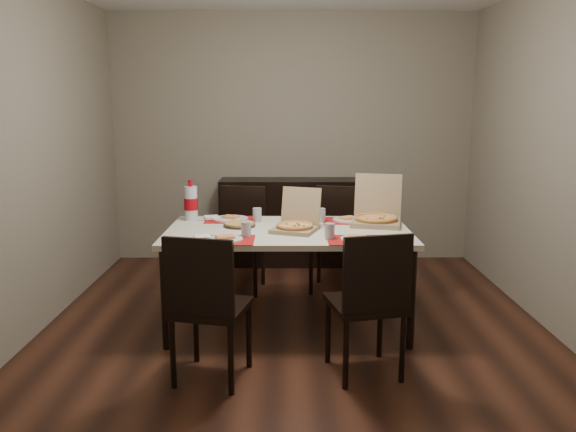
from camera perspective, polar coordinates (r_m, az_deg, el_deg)
The scene contains 18 objects.
ground at distance 4.34m, azimuth 0.70°, elevation -11.43°, with size 3.80×4.00×0.02m, color #412114.
room_walls at distance 4.43m, azimuth 0.67°, elevation 12.18°, with size 3.84×4.02×2.62m.
sideboard at distance 5.91m, azimuth 0.45°, elevation -0.60°, with size 1.50×0.40×0.90m, color black.
dining_table at distance 4.20m, azimuth -0.00°, elevation -2.23°, with size 1.80×1.00×0.75m.
chair_near_left at distance 3.39m, azimuth -8.27°, elevation -8.69°, with size 0.50×0.50×0.93m.
chair_near_right at distance 3.46m, azimuth 8.27°, elevation -8.31°, with size 0.50×0.50×0.93m.
chair_far_left at distance 5.12m, azimuth -4.79°, elevation -1.77°, with size 0.48×0.48×0.93m.
chair_far_right at distance 5.12m, azimuth 4.93°, elevation -1.78°, with size 0.51×0.51×0.93m.
setting_near_left at distance 3.88m, azimuth -6.12°, elevation -2.08°, with size 0.49×0.30×0.11m.
setting_near_right at distance 3.87m, azimuth 6.16°, elevation -2.10°, with size 0.46×0.30×0.11m.
setting_far_left at distance 4.52m, azimuth -5.44°, elevation -0.18°, with size 0.53×0.30×0.11m.
setting_far_right at distance 4.48m, azimuth 5.33°, elevation -0.26°, with size 0.47×0.30×0.11m.
napkin_loose at distance 4.13m, azimuth 0.04°, elevation -1.39°, with size 0.12×0.11×0.02m, color white.
pizza_box_center at distance 4.12m, azimuth 0.82°, elevation -0.79°, with size 0.40×0.42×0.30m.
pizza_box_right at distance 4.41m, azimuth 8.96°, elevation -0.05°, with size 0.45×0.48×0.37m.
faina_plate at distance 4.29m, azimuth -4.96°, elevation -0.87°, with size 0.25×0.25×0.03m.
dip_bowl at distance 4.33m, azimuth 1.86°, elevation -0.70°, with size 0.13×0.13×0.03m, color white.
soda_bottle at distance 4.56m, azimuth -9.84°, elevation 1.30°, with size 0.11×0.11×0.33m.
Camera 1 is at (-0.06, -4.00, 1.66)m, focal length 35.00 mm.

